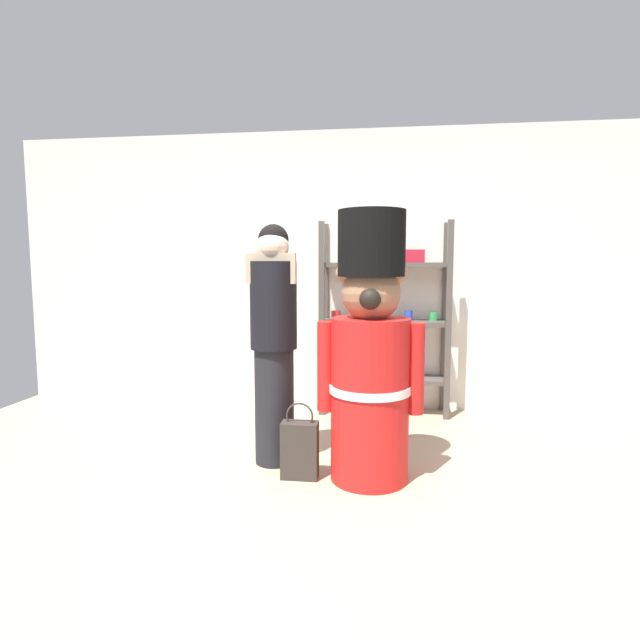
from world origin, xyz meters
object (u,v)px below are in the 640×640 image
teddy_bear_guard (370,357)px  person_shopper (274,339)px  merchandise_shelf (384,316)px  shopping_bag (300,449)px

teddy_bear_guard → person_shopper: bearing=163.4°
merchandise_shelf → teddy_bear_guard: (-0.08, -1.49, -0.11)m
merchandise_shelf → person_shopper: merchandise_shelf is taller
teddy_bear_guard → shopping_bag: 0.74m
teddy_bear_guard → shopping_bag: teddy_bear_guard is taller
merchandise_shelf → teddy_bear_guard: merchandise_shelf is taller
merchandise_shelf → person_shopper: 1.49m
merchandise_shelf → teddy_bear_guard: size_ratio=1.04×
merchandise_shelf → person_shopper: (-0.74, -1.30, -0.04)m
person_shopper → shopping_bag: bearing=-47.9°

